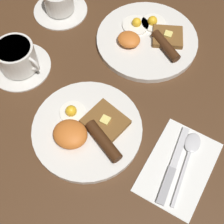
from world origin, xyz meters
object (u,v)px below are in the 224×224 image
object	(u,v)px
breakfast_plate_near	(87,129)
teacup_near	(18,59)
knife	(172,168)
teacup_far	(59,3)
spoon	(190,150)
breakfast_plate_far	(148,39)

from	to	relation	value
breakfast_plate_near	teacup_near	xyz separation A→B (m)	(-0.24, 0.09, 0.02)
breakfast_plate_near	knife	distance (m)	0.21
teacup_far	spoon	size ratio (longest dim) A/B	0.87
teacup_near	knife	world-z (taller)	teacup_near
teacup_near	knife	size ratio (longest dim) A/B	0.84
breakfast_plate_far	knife	xyz separation A→B (m)	(0.18, -0.31, -0.00)
breakfast_plate_near	teacup_near	size ratio (longest dim) A/B	1.61
breakfast_plate_near	spoon	size ratio (longest dim) A/B	1.42
knife	spoon	bearing A→B (deg)	-22.76
spoon	breakfast_plate_near	bearing A→B (deg)	100.95
breakfast_plate_near	knife	size ratio (longest dim) A/B	1.35
teacup_near	spoon	size ratio (longest dim) A/B	0.88
breakfast_plate_far	knife	distance (m)	0.36
breakfast_plate_near	spoon	distance (m)	0.24
knife	teacup_far	bearing A→B (deg)	53.65
teacup_near	teacup_far	distance (m)	0.22
breakfast_plate_far	knife	size ratio (longest dim) A/B	1.46
teacup_near	teacup_far	xyz separation A→B (m)	(-0.01, 0.22, -0.01)
spoon	teacup_near	bearing A→B (deg)	83.09
teacup_far	knife	size ratio (longest dim) A/B	0.83
breakfast_plate_far	teacup_far	distance (m)	0.27
breakfast_plate_near	breakfast_plate_far	distance (m)	0.31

